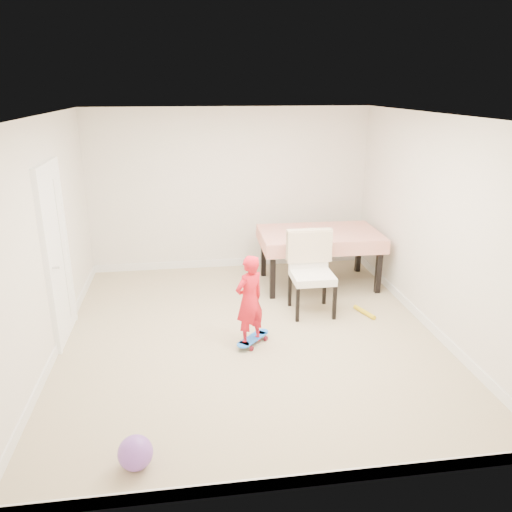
{
  "coord_description": "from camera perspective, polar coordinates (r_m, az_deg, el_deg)",
  "views": [
    {
      "loc": [
        -0.7,
        -5.44,
        2.9
      ],
      "look_at": [
        0.1,
        0.2,
        0.95
      ],
      "focal_mm": 35.0,
      "sensor_mm": 36.0,
      "label": 1
    }
  ],
  "objects": [
    {
      "name": "ground",
      "position": [
        6.21,
        -0.66,
        -8.97
      ],
      "size": [
        5.0,
        5.0,
        0.0
      ],
      "primitive_type": "plane",
      "color": "tan",
      "rests_on": "ground"
    },
    {
      "name": "ceiling",
      "position": [
        5.5,
        -0.77,
        15.55
      ],
      "size": [
        4.5,
        5.0,
        0.04
      ],
      "primitive_type": "cube",
      "color": "white",
      "rests_on": "wall_back"
    },
    {
      "name": "wall_back",
      "position": [
        8.11,
        -2.99,
        7.5
      ],
      "size": [
        4.5,
        0.04,
        2.6
      ],
      "primitive_type": "cube",
      "color": "silver",
      "rests_on": "ground"
    },
    {
      "name": "wall_front",
      "position": [
        3.44,
        4.69,
        -8.94
      ],
      "size": [
        4.5,
        0.04,
        2.6
      ],
      "primitive_type": "cube",
      "color": "silver",
      "rests_on": "ground"
    },
    {
      "name": "wall_left",
      "position": [
        5.87,
        -22.83,
        1.57
      ],
      "size": [
        0.04,
        5.0,
        2.6
      ],
      "primitive_type": "cube",
      "color": "silver",
      "rests_on": "ground"
    },
    {
      "name": "wall_right",
      "position": [
        6.38,
        19.59,
        3.27
      ],
      "size": [
        0.04,
        5.0,
        2.6
      ],
      "primitive_type": "cube",
      "color": "silver",
      "rests_on": "ground"
    },
    {
      "name": "door",
      "position": [
        6.23,
        -21.8,
        -0.03
      ],
      "size": [
        0.11,
        0.94,
        2.11
      ],
      "primitive_type": "cube",
      "color": "white",
      "rests_on": "ground"
    },
    {
      "name": "baseboard_back",
      "position": [
        8.45,
        -2.85,
        -0.75
      ],
      "size": [
        4.5,
        0.02,
        0.12
      ],
      "primitive_type": "cube",
      "color": "white",
      "rests_on": "ground"
    },
    {
      "name": "baseboard_front",
      "position": [
        4.16,
        4.22,
        -24.29
      ],
      "size": [
        4.5,
        0.02,
        0.12
      ],
      "primitive_type": "cube",
      "color": "white",
      "rests_on": "ground"
    },
    {
      "name": "baseboard_left",
      "position": [
        6.33,
        -21.49,
        -9.21
      ],
      "size": [
        0.02,
        5.0,
        0.12
      ],
      "primitive_type": "cube",
      "color": "white",
      "rests_on": "ground"
    },
    {
      "name": "baseboard_right",
      "position": [
        6.81,
        18.52,
        -6.82
      ],
      "size": [
        0.02,
        5.0,
        0.12
      ],
      "primitive_type": "cube",
      "color": "white",
      "rests_on": "ground"
    },
    {
      "name": "dining_table",
      "position": [
        7.63,
        7.18,
        -0.24
      ],
      "size": [
        1.78,
        1.13,
        0.83
      ],
      "primitive_type": null,
      "rotation": [
        0.0,
        0.0,
        -0.01
      ],
      "color": "#A80F08",
      "rests_on": "ground"
    },
    {
      "name": "dining_chair",
      "position": [
        6.61,
        6.46,
        -2.08
      ],
      "size": [
        0.6,
        0.68,
        1.1
      ],
      "primitive_type": null,
      "rotation": [
        0.0,
        0.0,
        -0.0
      ],
      "color": "white",
      "rests_on": "ground"
    },
    {
      "name": "skateboard",
      "position": [
        5.99,
        -0.35,
        -9.64
      ],
      "size": [
        0.51,
        0.52,
        0.08
      ],
      "primitive_type": null,
      "rotation": [
        0.0,
        0.0,
        0.82
      ],
      "color": "#1C77F2",
      "rests_on": "ground"
    },
    {
      "name": "child",
      "position": [
        5.74,
        -0.76,
        -5.38
      ],
      "size": [
        0.47,
        0.43,
        1.08
      ],
      "primitive_type": "imported",
      "rotation": [
        0.0,
        0.0,
        3.72
      ],
      "color": "red",
      "rests_on": "ground"
    },
    {
      "name": "balloon",
      "position": [
        4.36,
        -13.62,
        -21.02
      ],
      "size": [
        0.28,
        0.28,
        0.28
      ],
      "primitive_type": "sphere",
      "color": "purple",
      "rests_on": "ground"
    },
    {
      "name": "foam_toy",
      "position": [
        6.86,
        12.29,
        -6.29
      ],
      "size": [
        0.19,
        0.4,
        0.06
      ],
      "primitive_type": "cylinder",
      "rotation": [
        1.57,
        0.0,
        0.34
      ],
      "color": "gold",
      "rests_on": "ground"
    }
  ]
}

